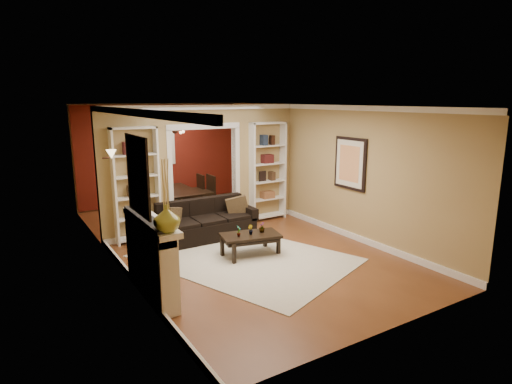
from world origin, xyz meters
TOP-DOWN VIEW (x-y plane):
  - floor at (0.00, 0.00)m, footprint 8.00×8.00m
  - ceiling at (0.00, 0.00)m, footprint 8.00×8.00m
  - wall_back at (0.00, 4.00)m, footprint 8.00×0.00m
  - wall_front at (0.00, -4.00)m, footprint 8.00×0.00m
  - wall_left at (-2.25, 0.00)m, footprint 0.00×8.00m
  - wall_right at (2.25, 0.00)m, footprint 0.00×8.00m
  - partition_wall at (0.00, 1.20)m, footprint 4.50×0.15m
  - red_back_panel at (0.00, 3.97)m, footprint 4.44×0.04m
  - dining_window at (0.00, 3.93)m, footprint 0.78×0.03m
  - area_rug at (-0.21, -0.93)m, footprint 3.72×4.32m
  - sofa at (-0.31, 0.45)m, footprint 2.02×0.87m
  - pillow_left at (-1.02, 0.43)m, footprint 0.38×0.28m
  - pillow_right at (0.41, 0.43)m, footprint 0.45×0.29m
  - coffee_table at (-0.04, -0.85)m, footprint 1.16×0.79m
  - plant_left at (-0.28, -0.85)m, footprint 0.13×0.13m
  - plant_center at (-0.04, -0.85)m, footprint 0.09×0.11m
  - plant_right at (0.21, -0.85)m, footprint 0.13×0.13m
  - bookshelf_left at (-1.55, 1.03)m, footprint 0.90×0.30m
  - bookshelf_right at (1.55, 1.03)m, footprint 0.90×0.30m
  - fireplace at (-2.09, -1.50)m, footprint 0.32×1.70m
  - vase at (-2.09, -2.20)m, footprint 0.44×0.44m
  - mirror at (-2.23, -1.50)m, footprint 0.03×0.95m
  - wall_sconce at (-2.15, 0.55)m, footprint 0.18×0.18m
  - framed_art at (2.21, -1.00)m, footprint 0.04×0.85m
  - dining_table at (-0.02, 2.79)m, footprint 1.64×0.91m
  - dining_chair_nw at (-0.57, 2.49)m, footprint 0.50×0.50m
  - dining_chair_ne at (0.53, 2.49)m, footprint 0.47×0.47m
  - dining_chair_sw at (-0.57, 3.09)m, footprint 0.54×0.54m
  - dining_chair_se at (0.53, 3.09)m, footprint 0.57×0.57m
  - chandelier at (0.00, 2.70)m, footprint 0.50×0.50m

SIDE VIEW (x-z plane):
  - floor at x=0.00m, z-range 0.00..0.00m
  - area_rug at x=-0.21m, z-range 0.00..0.01m
  - coffee_table at x=-0.04m, z-range 0.00..0.40m
  - dining_table at x=-0.02m, z-range 0.00..0.57m
  - sofa at x=-0.31m, z-range 0.00..0.79m
  - dining_chair_nw at x=-0.57m, z-range 0.00..0.79m
  - dining_chair_se at x=0.53m, z-range 0.00..0.87m
  - dining_chair_sw at x=-0.57m, z-range 0.00..0.92m
  - dining_chair_ne at x=0.53m, z-range 0.00..0.95m
  - plant_center at x=-0.04m, z-range 0.40..0.57m
  - plant_right at x=0.21m, z-range 0.40..0.59m
  - plant_left at x=-0.28m, z-range 0.40..0.61m
  - pillow_left at x=-1.02m, z-range 0.39..0.76m
  - fireplace at x=-2.09m, z-range 0.00..1.16m
  - pillow_right at x=0.41m, z-range 0.39..0.82m
  - bookshelf_left at x=-1.55m, z-range 0.00..2.30m
  - bookshelf_right at x=1.55m, z-range 0.00..2.30m
  - red_back_panel at x=0.00m, z-range 0.00..2.64m
  - vase at x=-2.09m, z-range 1.16..1.52m
  - wall_back at x=0.00m, z-range -2.65..5.35m
  - wall_front at x=0.00m, z-range -2.65..5.35m
  - wall_left at x=-2.25m, z-range -2.65..5.35m
  - wall_right at x=2.25m, z-range -2.65..5.35m
  - partition_wall at x=0.00m, z-range 0.00..2.70m
  - dining_window at x=0.00m, z-range 1.06..2.04m
  - framed_art at x=2.21m, z-range 1.02..2.08m
  - mirror at x=-2.23m, z-range 1.25..2.35m
  - wall_sconce at x=-2.15m, z-range 1.72..1.94m
  - chandelier at x=0.00m, z-range 1.87..2.17m
  - ceiling at x=0.00m, z-range 2.70..2.70m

